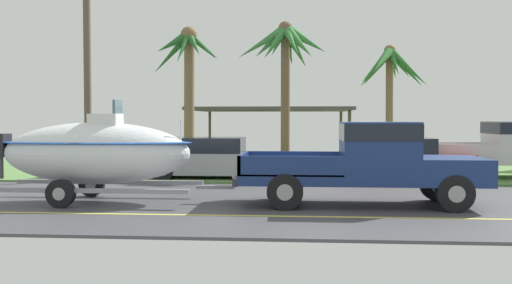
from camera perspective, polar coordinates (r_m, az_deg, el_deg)
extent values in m
cube|color=#424247|center=(13.69, 8.44, -6.24)|extent=(36.00, 8.00, 0.06)
cube|color=#567F42|center=(24.61, 6.77, -2.39)|extent=(36.00, 14.00, 0.11)
cube|color=#DBCC4C|center=(11.91, 9.02, -7.36)|extent=(34.20, 0.12, 0.01)
cube|color=navy|center=(13.55, 10.35, -3.53)|extent=(5.56, 1.93, 0.22)
cube|color=navy|center=(13.87, 18.62, -2.23)|extent=(1.56, 1.93, 0.38)
cube|color=navy|center=(13.55, 12.01, -0.56)|extent=(1.67, 1.93, 1.19)
cube|color=black|center=(13.53, 12.02, 0.98)|extent=(1.69, 1.95, 0.38)
cube|color=#112047|center=(13.48, 3.52, -2.97)|extent=(2.33, 1.93, 0.04)
cube|color=navy|center=(14.38, 3.59, -1.82)|extent=(2.33, 0.08, 0.45)
cube|color=navy|center=(12.54, 3.43, -2.43)|extent=(2.33, 0.08, 0.45)
cube|color=navy|center=(13.53, -1.26, -2.08)|extent=(0.08, 1.93, 0.45)
cube|color=#333338|center=(13.58, -1.68, -3.74)|extent=(0.12, 1.74, 0.16)
sphere|color=#B2B2B7|center=(13.59, -2.18, -3.52)|extent=(0.10, 0.10, 0.10)
cylinder|color=black|center=(14.73, 17.50, -4.03)|extent=(0.80, 0.28, 0.80)
cylinder|color=#9E9EA3|center=(14.73, 17.50, -4.03)|extent=(0.36, 0.29, 0.36)
cylinder|color=black|center=(13.08, 19.16, -4.84)|extent=(0.80, 0.28, 0.80)
cylinder|color=#9E9EA3|center=(13.08, 19.16, -4.84)|extent=(0.36, 0.29, 0.36)
cylinder|color=black|center=(14.37, 3.12, -4.09)|extent=(0.80, 0.28, 0.80)
cylinder|color=#9E9EA3|center=(14.37, 3.12, -4.09)|extent=(0.36, 0.29, 0.36)
cylinder|color=black|center=(12.67, 2.90, -4.94)|extent=(0.80, 0.28, 0.80)
cylinder|color=#9E9EA3|center=(12.67, 2.90, -4.94)|extent=(0.36, 0.29, 0.36)
cube|color=gray|center=(13.67, -4.06, -4.50)|extent=(0.90, 0.10, 0.08)
cube|color=gray|center=(15.23, -14.35, -3.87)|extent=(4.87, 0.12, 0.10)
cube|color=gray|center=(13.56, -16.83, -4.65)|extent=(4.87, 0.12, 0.10)
cylinder|color=black|center=(15.46, -15.98, -4.02)|extent=(0.64, 0.22, 0.64)
cylinder|color=#9E9EA3|center=(15.46, -15.98, -4.02)|extent=(0.29, 0.23, 0.29)
cylinder|color=black|center=(13.70, -18.82, -4.85)|extent=(0.64, 0.22, 0.64)
cylinder|color=#9E9EA3|center=(13.70, -18.82, -4.85)|extent=(0.29, 0.23, 0.29)
ellipsoid|color=silver|center=(14.33, -15.55, -1.08)|extent=(4.57, 1.69, 1.49)
ellipsoid|color=#1E4CA5|center=(14.32, -15.56, -0.04)|extent=(4.66, 1.73, 0.12)
cube|color=silver|center=(14.23, -14.71, 1.42)|extent=(0.70, 0.60, 0.65)
cube|color=slate|center=(14.13, -13.58, 3.35)|extent=(0.06, 0.56, 0.36)
cube|color=black|center=(15.32, -24.03, -0.28)|extent=(0.36, 0.44, 0.56)
cylinder|color=#4C4C51|center=(15.34, -24.00, -1.81)|extent=(0.12, 0.12, 0.82)
cylinder|color=silver|center=(13.73, -7.50, 1.13)|extent=(0.04, 0.04, 0.50)
cube|color=silver|center=(20.85, 23.26, -1.65)|extent=(5.25, 2.04, 0.22)
cube|color=gray|center=(20.41, 19.21, -1.31)|extent=(2.20, 2.04, 0.04)
cube|color=silver|center=(21.35, 18.56, -0.60)|extent=(2.20, 0.08, 0.45)
cube|color=silver|center=(19.45, 19.94, -0.89)|extent=(2.20, 0.08, 0.45)
cube|color=silver|center=(20.16, 16.30, -0.73)|extent=(0.08, 2.04, 0.45)
cube|color=#333338|center=(20.16, 16.00, -1.86)|extent=(0.12, 1.84, 0.16)
sphere|color=#B2B2B7|center=(20.14, 15.67, -1.71)|extent=(0.10, 0.10, 0.10)
cylinder|color=black|center=(21.29, 18.30, -2.13)|extent=(0.80, 0.28, 0.80)
cylinder|color=#9E9EA3|center=(21.29, 18.30, -2.13)|extent=(0.36, 0.29, 0.36)
cylinder|color=black|center=(19.53, 19.55, -2.53)|extent=(0.80, 0.28, 0.80)
cylinder|color=#9E9EA3|center=(19.53, 19.55, -2.53)|extent=(0.36, 0.29, 0.36)
cube|color=#99999E|center=(19.28, -4.25, -2.08)|extent=(4.37, 1.88, 0.70)
cube|color=black|center=(19.28, -4.90, -0.29)|extent=(2.45, 1.73, 0.50)
cylinder|color=black|center=(19.97, 0.35, -2.50)|extent=(0.66, 0.22, 0.66)
cylinder|color=#9E9EA3|center=(19.97, 0.35, -2.50)|extent=(0.30, 0.23, 0.30)
cylinder|color=black|center=(18.28, -0.06, -2.94)|extent=(0.66, 0.22, 0.66)
cylinder|color=#9E9EA3|center=(18.28, -0.06, -2.94)|extent=(0.30, 0.23, 0.30)
cylinder|color=black|center=(20.41, -8.00, -2.42)|extent=(0.66, 0.22, 0.66)
cylinder|color=#9E9EA3|center=(20.41, -8.00, -2.42)|extent=(0.30, 0.23, 0.30)
cylinder|color=black|center=(18.76, -9.14, -2.84)|extent=(0.66, 0.22, 0.66)
cylinder|color=#9E9EA3|center=(18.76, -9.14, -2.84)|extent=(0.30, 0.23, 0.30)
cube|color=#B21E19|center=(19.34, 14.18, -2.13)|extent=(4.42, 1.76, 0.70)
cube|color=black|center=(19.27, 13.55, -0.35)|extent=(2.47, 1.62, 0.50)
cylinder|color=black|center=(20.43, 17.97, -2.50)|extent=(0.66, 0.22, 0.66)
cylinder|color=#9E9EA3|center=(20.43, 17.97, -2.50)|extent=(0.30, 0.23, 0.30)
cylinder|color=black|center=(18.89, 19.07, -2.89)|extent=(0.66, 0.22, 0.66)
cylinder|color=#9E9EA3|center=(18.89, 19.07, -2.89)|extent=(0.30, 0.23, 0.30)
cylinder|color=black|center=(19.95, 9.54, -2.53)|extent=(0.66, 0.22, 0.66)
cylinder|color=#9E9EA3|center=(19.95, 9.54, -2.53)|extent=(0.30, 0.23, 0.30)
cylinder|color=black|center=(18.38, 9.96, -2.95)|extent=(0.66, 0.22, 0.66)
cylinder|color=#9E9EA3|center=(18.38, 9.96, -2.95)|extent=(0.30, 0.23, 0.30)
cylinder|color=#4C4238|center=(29.59, 8.43, 0.70)|extent=(0.14, 0.14, 2.38)
cylinder|color=#4C4238|center=(24.19, 9.26, 0.35)|extent=(0.14, 0.14, 2.38)
cylinder|color=#4C4238|center=(29.92, -4.60, 0.74)|extent=(0.14, 0.14, 2.38)
cylinder|color=#4C4238|center=(24.59, -6.65, 0.40)|extent=(0.14, 0.14, 2.38)
cube|color=#4C4742|center=(26.85, 1.59, 3.26)|extent=(7.26, 5.92, 0.14)
cylinder|color=brown|center=(22.10, -6.65, 3.85)|extent=(0.39, 0.59, 5.22)
cone|color=#286028|center=(22.13, -5.33, 9.40)|extent=(1.26, 0.35, 1.15)
cone|color=#286028|center=(22.81, -5.21, 9.38)|extent=(1.23, 1.56, 1.05)
cone|color=#286028|center=(23.09, -6.59, 8.60)|extent=(0.62, 1.94, 1.59)
cone|color=#286028|center=(22.61, -8.42, 8.62)|extent=(1.79, 0.83, 1.66)
cone|color=#286028|center=(22.04, -8.22, 9.70)|extent=(1.45, 1.15, 1.08)
cone|color=#286028|center=(21.62, -7.26, 9.24)|extent=(0.51, 1.57, 1.42)
cone|color=#286028|center=(21.66, -6.16, 9.61)|extent=(0.99, 1.43, 1.17)
sphere|color=brown|center=(22.32, -6.68, 10.55)|extent=(0.62, 0.62, 0.62)
cylinder|color=brown|center=(20.77, 2.93, 4.02)|extent=(0.33, 0.48, 5.26)
cone|color=#387A38|center=(20.86, 4.91, 10.04)|extent=(1.70, 0.64, 1.25)
cone|color=#387A38|center=(21.31, 3.98, 9.29)|extent=(1.29, 1.32, 1.59)
cone|color=#387A38|center=(21.39, 3.28, 9.40)|extent=(0.70, 1.34, 1.47)
cone|color=#387A38|center=(21.73, 2.22, 9.84)|extent=(0.93, 1.77, 1.08)
cone|color=#387A38|center=(21.18, 1.42, 9.80)|extent=(1.51, 0.89, 1.30)
cone|color=#387A38|center=(20.58, 0.60, 9.81)|extent=(1.95, 1.21, 1.43)
cone|color=#387A38|center=(20.48, 1.90, 9.79)|extent=(1.16, 1.38, 1.43)
cone|color=#387A38|center=(20.33, 3.55, 9.99)|extent=(0.84, 1.54, 1.31)
cone|color=#387A38|center=(20.47, 4.23, 9.86)|extent=(1.44, 1.43, 1.44)
sphere|color=brown|center=(21.02, 2.94, 11.20)|extent=(0.52, 0.52, 0.52)
cylinder|color=brown|center=(23.98, 13.10, 3.15)|extent=(0.30, 0.47, 4.78)
cone|color=#2D6B2D|center=(24.07, 14.67, 7.08)|extent=(1.60, 0.60, 1.70)
cone|color=#2D6B2D|center=(24.71, 14.09, 7.50)|extent=(1.38, 1.50, 1.29)
cone|color=#2D6B2D|center=(24.72, 13.44, 7.45)|extent=(0.81, 1.53, 1.29)
cone|color=#2D6B2D|center=(24.61, 11.80, 7.33)|extent=(1.33, 1.56, 1.42)
cone|color=#2D6B2D|center=(24.26, 11.89, 7.20)|extent=(1.43, 1.03, 1.60)
cone|color=#2D6B2D|center=(23.63, 11.73, 7.14)|extent=(1.67, 1.14, 1.75)
cone|color=#2D6B2D|center=(23.25, 12.42, 7.90)|extent=(1.29, 1.96, 1.33)
cone|color=#2D6B2D|center=(23.64, 13.57, 7.69)|extent=(0.57, 1.22, 1.25)
cone|color=#2D6B2D|center=(23.67, 14.86, 7.16)|extent=(1.70, 1.44, 1.74)
sphere|color=brown|center=(24.13, 13.16, 8.82)|extent=(0.48, 0.48, 0.48)
cylinder|color=brown|center=(19.81, -16.39, 6.63)|extent=(0.24, 0.24, 7.06)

